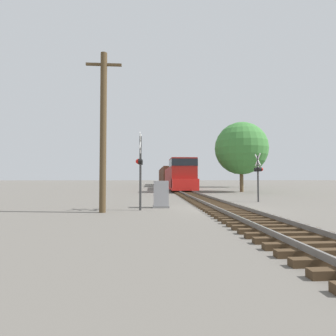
{
  "coord_description": "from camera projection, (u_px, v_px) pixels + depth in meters",
  "views": [
    {
      "loc": [
        -4.01,
        -14.26,
        1.72
      ],
      "look_at": [
        -2.58,
        6.62,
        2.53
      ],
      "focal_mm": 28.0,
      "sensor_mm": 36.0,
      "label": 1
    }
  ],
  "objects": [
    {
      "name": "ground_plane",
      "position": [
        223.0,
        209.0,
        14.42
      ],
      "size": [
        400.0,
        400.0,
        0.0
      ],
      "primitive_type": "plane",
      "color": "#666059"
    },
    {
      "name": "rail_track_bed",
      "position": [
        223.0,
        207.0,
        14.42
      ],
      "size": [
        2.6,
        160.0,
        0.31
      ],
      "color": "#42301E",
      "rests_on": "ground"
    },
    {
      "name": "freight_train",
      "position": [
        170.0,
        177.0,
        53.44
      ],
      "size": [
        3.1,
        48.05,
        4.16
      ],
      "color": "maroon",
      "rests_on": "ground"
    },
    {
      "name": "crossing_signal_near",
      "position": [
        140.0,
        165.0,
        14.09
      ],
      "size": [
        0.35,
        1.0,
        4.16
      ],
      "rotation": [
        0.0,
        0.0,
        -1.61
      ],
      "color": "#333333",
      "rests_on": "ground"
    },
    {
      "name": "crossing_signal_far",
      "position": [
        258.0,
        172.0,
        19.05
      ],
      "size": [
        0.33,
        1.0,
        3.52
      ],
      "rotation": [
        0.0,
        0.0,
        1.59
      ],
      "color": "#333333",
      "rests_on": "ground"
    },
    {
      "name": "relay_cabinet",
      "position": [
        161.0,
        194.0,
        15.26
      ],
      "size": [
        0.95,
        0.62,
        1.56
      ],
      "color": "slate",
      "rests_on": "ground"
    },
    {
      "name": "utility_pole",
      "position": [
        103.0,
        130.0,
        13.24
      ],
      "size": [
        1.8,
        0.33,
        8.13
      ],
      "color": "#4C3A23",
      "rests_on": "ground"
    },
    {
      "name": "tree_far_right",
      "position": [
        241.0,
        148.0,
        33.06
      ],
      "size": [
        6.61,
        6.61,
        8.8
      ],
      "color": "brown",
      "rests_on": "ground"
    },
    {
      "name": "tree_mid_background",
      "position": [
        241.0,
        153.0,
        50.61
      ],
      "size": [
        6.38,
        6.38,
        9.75
      ],
      "color": "brown",
      "rests_on": "ground"
    }
  ]
}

